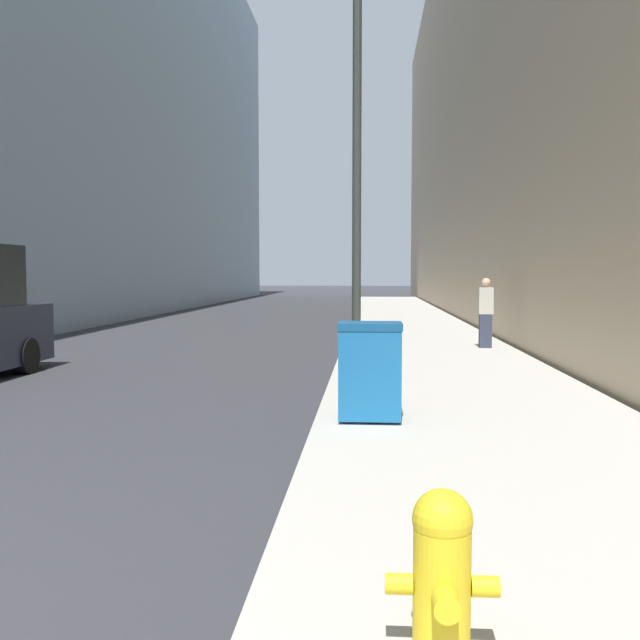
{
  "coord_description": "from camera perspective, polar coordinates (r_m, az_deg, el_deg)",
  "views": [
    {
      "loc": [
        4.35,
        -2.26,
        1.78
      ],
      "look_at": [
        2.81,
        19.69,
        0.34
      ],
      "focal_mm": 40.0,
      "sensor_mm": 36.0,
      "label": 1
    }
  ],
  "objects": [
    {
      "name": "pedestrian_on_sidewalk",
      "position": [
        16.1,
        13.11,
        0.56
      ],
      "size": [
        0.31,
        0.2,
        1.54
      ],
      "color": "#2D3347",
      "rests_on": "sidewalk_right"
    },
    {
      "name": "fire_hydrant",
      "position": [
        3.28,
        9.74,
        -18.95
      ],
      "size": [
        0.49,
        0.38,
        0.72
      ],
      "color": "yellow",
      "rests_on": "sidewalk_right"
    },
    {
      "name": "lamppost",
      "position": [
        10.51,
        2.97,
        14.96
      ],
      "size": [
        0.36,
        0.36,
        6.41
      ],
      "color": "#2D332D",
      "rests_on": "sidewalk_right"
    },
    {
      "name": "building_right_stone",
      "position": [
        30.66,
        22.62,
        17.54
      ],
      "size": [
        12.0,
        60.0,
        18.47
      ],
      "color": "tan",
      "rests_on": "ground"
    },
    {
      "name": "trash_bin",
      "position": [
        7.97,
        4.01,
        -4.03
      ],
      "size": [
        0.71,
        0.58,
        1.1
      ],
      "color": "#19609E",
      "rests_on": "sidewalk_right"
    },
    {
      "name": "sidewalk_right",
      "position": [
        20.37,
        7.63,
        -1.1
      ],
      "size": [
        3.8,
        60.0,
        0.14
      ],
      "color": "#B7B2A8",
      "rests_on": "ground"
    }
  ]
}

